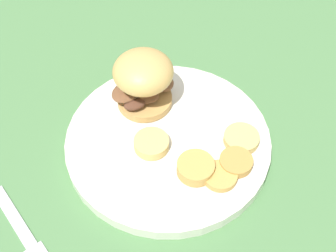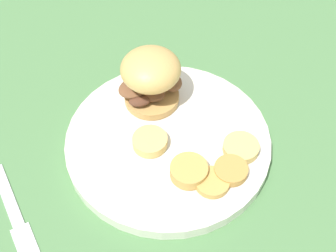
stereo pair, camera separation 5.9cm
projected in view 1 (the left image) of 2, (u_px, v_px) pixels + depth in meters
ground_plane at (168, 146)px, 0.66m from camera, size 4.00×4.00×0.00m
dinner_plate at (168, 141)px, 0.65m from camera, size 0.28×0.28×0.02m
sandwich at (143, 79)px, 0.64m from camera, size 0.08×0.10×0.09m
potato_round_0 at (241, 138)px, 0.63m from camera, size 0.05×0.05×0.01m
potato_round_1 at (236, 162)px, 0.61m from camera, size 0.04×0.04×0.01m
potato_round_2 at (196, 168)px, 0.60m from camera, size 0.05×0.05×0.02m
potato_round_3 at (220, 176)px, 0.60m from camera, size 0.04×0.04×0.01m
potato_round_4 at (151, 144)px, 0.63m from camera, size 0.05×0.05×0.01m
fork at (24, 233)px, 0.57m from camera, size 0.15×0.07×0.00m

